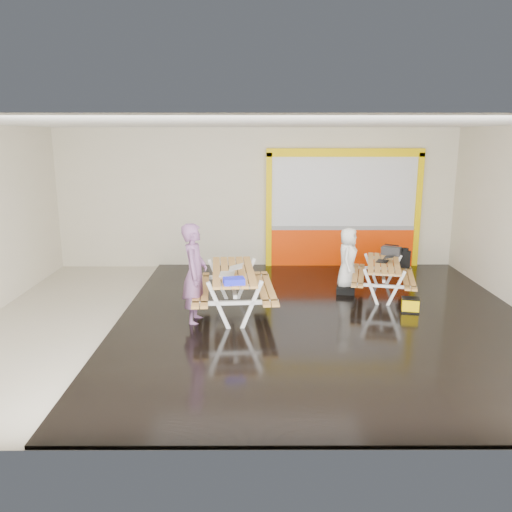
{
  "coord_description": "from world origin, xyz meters",
  "views": [
    {
      "loc": [
        -0.02,
        -8.89,
        3.29
      ],
      "look_at": [
        0.0,
        0.9,
        1.0
      ],
      "focal_mm": 35.99,
      "sensor_mm": 36.0,
      "label": 1
    }
  ],
  "objects_px": {
    "person_left": "(195,274)",
    "blue_pouch": "(234,281)",
    "dark_case": "(346,290)",
    "toolbox": "(391,251)",
    "backpack": "(404,258)",
    "fluke_bag": "(410,305)",
    "picnic_table_left": "(233,281)",
    "picnic_table_right": "(383,271)",
    "laptop_right": "(385,260)",
    "person_right": "(348,258)",
    "laptop_left": "(230,272)"
  },
  "relations": [
    {
      "from": "person_left",
      "to": "blue_pouch",
      "type": "xyz_separation_m",
      "value": [
        0.71,
        -0.46,
        0.01
      ]
    },
    {
      "from": "dark_case",
      "to": "toolbox",
      "type": "bearing_deg",
      "value": 29.89
    },
    {
      "from": "person_left",
      "to": "backpack",
      "type": "xyz_separation_m",
      "value": [
        4.36,
        2.23,
        -0.24
      ]
    },
    {
      "from": "blue_pouch",
      "to": "toolbox",
      "type": "relative_size",
      "value": 0.77
    },
    {
      "from": "dark_case",
      "to": "fluke_bag",
      "type": "bearing_deg",
      "value": -49.3
    },
    {
      "from": "picnic_table_left",
      "to": "toolbox",
      "type": "relative_size",
      "value": 5.04
    },
    {
      "from": "fluke_bag",
      "to": "dark_case",
      "type": "bearing_deg",
      "value": 130.7
    },
    {
      "from": "toolbox",
      "to": "fluke_bag",
      "type": "bearing_deg",
      "value": -92.27
    },
    {
      "from": "person_left",
      "to": "picnic_table_left",
      "type": "bearing_deg",
      "value": -52.29
    },
    {
      "from": "picnic_table_left",
      "to": "backpack",
      "type": "bearing_deg",
      "value": 25.71
    },
    {
      "from": "picnic_table_left",
      "to": "picnic_table_right",
      "type": "relative_size",
      "value": 1.11
    },
    {
      "from": "picnic_table_right",
      "to": "backpack",
      "type": "height_order",
      "value": "backpack"
    },
    {
      "from": "laptop_right",
      "to": "backpack",
      "type": "height_order",
      "value": "backpack"
    },
    {
      "from": "person_left",
      "to": "person_right",
      "type": "height_order",
      "value": "person_left"
    },
    {
      "from": "laptop_right",
      "to": "fluke_bag",
      "type": "height_order",
      "value": "laptop_right"
    },
    {
      "from": "picnic_table_right",
      "to": "toolbox",
      "type": "xyz_separation_m",
      "value": [
        0.33,
        0.69,
        0.27
      ]
    },
    {
      "from": "picnic_table_left",
      "to": "backpack",
      "type": "relative_size",
      "value": 5.37
    },
    {
      "from": "person_right",
      "to": "fluke_bag",
      "type": "relative_size",
      "value": 3.62
    },
    {
      "from": "backpack",
      "to": "picnic_table_right",
      "type": "bearing_deg",
      "value": -132.73
    },
    {
      "from": "picnic_table_left",
      "to": "dark_case",
      "type": "distance_m",
      "value": 2.66
    },
    {
      "from": "picnic_table_right",
      "to": "blue_pouch",
      "type": "height_order",
      "value": "blue_pouch"
    },
    {
      "from": "picnic_table_right",
      "to": "laptop_left",
      "type": "bearing_deg",
      "value": -155.28
    },
    {
      "from": "person_left",
      "to": "dark_case",
      "type": "xyz_separation_m",
      "value": [
        2.98,
        1.62,
        -0.79
      ]
    },
    {
      "from": "picnic_table_right",
      "to": "person_right",
      "type": "height_order",
      "value": "person_right"
    },
    {
      "from": "person_left",
      "to": "toolbox",
      "type": "bearing_deg",
      "value": -57.66
    },
    {
      "from": "person_right",
      "to": "dark_case",
      "type": "height_order",
      "value": "person_right"
    },
    {
      "from": "person_left",
      "to": "backpack",
      "type": "height_order",
      "value": "person_left"
    },
    {
      "from": "laptop_right",
      "to": "blue_pouch",
      "type": "bearing_deg",
      "value": -145.74
    },
    {
      "from": "toolbox",
      "to": "dark_case",
      "type": "distance_m",
      "value": 1.44
    },
    {
      "from": "blue_pouch",
      "to": "backpack",
      "type": "distance_m",
      "value": 4.54
    },
    {
      "from": "person_right",
      "to": "picnic_table_right",
      "type": "bearing_deg",
      "value": -92.88
    },
    {
      "from": "picnic_table_right",
      "to": "backpack",
      "type": "relative_size",
      "value": 4.83
    },
    {
      "from": "toolbox",
      "to": "fluke_bag",
      "type": "distance_m",
      "value": 1.92
    },
    {
      "from": "picnic_table_right",
      "to": "laptop_right",
      "type": "xyz_separation_m",
      "value": [
        0.04,
        0.07,
        0.22
      ]
    },
    {
      "from": "laptop_right",
      "to": "fluke_bag",
      "type": "relative_size",
      "value": 1.23
    },
    {
      "from": "picnic_table_right",
      "to": "fluke_bag",
      "type": "xyz_separation_m",
      "value": [
        0.26,
        -1.11,
        -0.38
      ]
    },
    {
      "from": "person_right",
      "to": "backpack",
      "type": "xyz_separation_m",
      "value": [
        1.33,
        0.42,
        -0.09
      ]
    },
    {
      "from": "blue_pouch",
      "to": "backpack",
      "type": "xyz_separation_m",
      "value": [
        3.65,
        2.7,
        -0.25
      ]
    },
    {
      "from": "laptop_right",
      "to": "toolbox",
      "type": "relative_size",
      "value": 0.98
    },
    {
      "from": "backpack",
      "to": "fluke_bag",
      "type": "relative_size",
      "value": 1.19
    },
    {
      "from": "blue_pouch",
      "to": "fluke_bag",
      "type": "xyz_separation_m",
      "value": [
        3.29,
        0.91,
        -0.74
      ]
    },
    {
      "from": "picnic_table_left",
      "to": "person_left",
      "type": "bearing_deg",
      "value": -145.7
    },
    {
      "from": "picnic_table_right",
      "to": "dark_case",
      "type": "height_order",
      "value": "picnic_table_right"
    },
    {
      "from": "laptop_left",
      "to": "picnic_table_left",
      "type": "bearing_deg",
      "value": 83.41
    },
    {
      "from": "picnic_table_left",
      "to": "laptop_right",
      "type": "relative_size",
      "value": 5.16
    },
    {
      "from": "picnic_table_left",
      "to": "fluke_bag",
      "type": "relative_size",
      "value": 6.36
    },
    {
      "from": "toolbox",
      "to": "dark_case",
      "type": "bearing_deg",
      "value": -150.11
    },
    {
      "from": "picnic_table_left",
      "to": "backpack",
      "type": "xyz_separation_m",
      "value": [
        3.7,
        1.78,
        0.01
      ]
    },
    {
      "from": "picnic_table_left",
      "to": "picnic_table_right",
      "type": "xyz_separation_m",
      "value": [
        3.08,
        1.11,
        -0.1
      ]
    },
    {
      "from": "person_left",
      "to": "laptop_right",
      "type": "relative_size",
      "value": 4.1
    }
  ]
}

